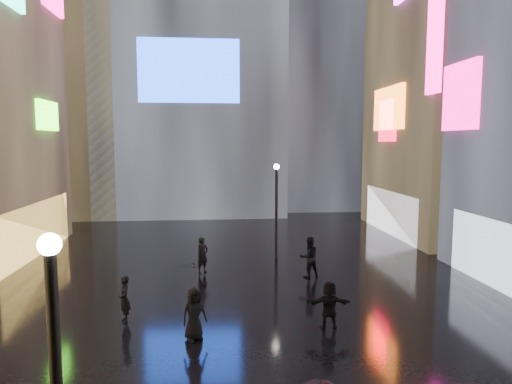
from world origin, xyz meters
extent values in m
plane|color=black|center=(0.00, 20.00, 0.00)|extent=(140.00, 140.00, 0.00)
cube|color=#FFC659|center=(-11.10, 26.00, 1.50)|extent=(0.20, 10.00, 3.00)
cube|color=#4BFE1C|center=(-10.85, 27.82, 7.91)|extent=(0.25, 3.00, 1.71)
cube|color=white|center=(11.10, 17.00, 1.50)|extent=(0.20, 9.00, 3.00)
cube|color=#FF0C83|center=(10.85, 21.12, 8.58)|extent=(0.25, 2.99, 3.26)
cube|color=black|center=(16.00, 30.00, 14.00)|extent=(10.00, 12.00, 28.00)
cube|color=white|center=(11.10, 30.00, 1.50)|extent=(0.20, 9.00, 3.00)
cube|color=orange|center=(10.85, 30.32, 8.66)|extent=(0.25, 4.92, 2.91)
cube|color=#FF0C2F|center=(10.85, 30.44, 7.84)|extent=(0.25, 2.63, 2.87)
cube|color=#194CFF|center=(-3.00, 36.90, 12.00)|extent=(8.00, 0.20, 5.00)
cube|color=black|center=(9.00, 46.00, 17.00)|extent=(12.00, 12.00, 34.00)
cube|color=black|center=(-14.00, 42.00, 13.00)|extent=(10.00, 10.00, 26.00)
sphere|color=white|center=(-3.26, 5.61, 5.05)|extent=(0.30, 0.30, 0.30)
cylinder|color=black|center=(2.23, 23.95, 2.50)|extent=(0.16, 0.16, 5.00)
sphere|color=white|center=(2.23, 23.95, 5.05)|extent=(0.30, 0.30, 0.30)
imported|color=black|center=(-1.82, 13.98, 0.85)|extent=(0.98, 0.86, 1.70)
imported|color=black|center=(2.73, 14.37, 0.83)|extent=(1.57, 0.59, 1.66)
imported|color=black|center=(-1.73, 21.54, 0.88)|extent=(0.76, 0.73, 1.75)
imported|color=black|center=(3.30, 20.36, 0.96)|extent=(1.08, 0.93, 1.93)
imported|color=black|center=(-1.82, 13.98, 2.12)|extent=(1.32, 1.32, 0.85)
imported|color=black|center=(-4.34, 15.65, 0.83)|extent=(0.58, 0.70, 1.65)
camera|label=1|loc=(-1.16, -0.35, 6.35)|focal=32.00mm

